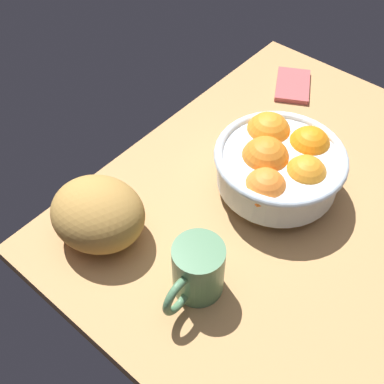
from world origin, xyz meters
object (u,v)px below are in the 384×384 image
at_px(fruit_bowl, 279,163).
at_px(mug, 197,271).
at_px(napkin_folded, 293,85).
at_px(bread_loaf, 98,214).

bearing_deg(fruit_bowl, mug, 5.27).
bearing_deg(mug, napkin_folded, -162.96).
bearing_deg(napkin_folded, mug, 17.04).
distance_m(bread_loaf, napkin_folded, 0.56).
height_order(fruit_bowl, bread_loaf, fruit_bowl).
relative_size(bread_loaf, napkin_folded, 1.33).
distance_m(fruit_bowl, mug, 0.25).
bearing_deg(mug, bread_loaf, -82.45).
distance_m(napkin_folded, mug, 0.55).
xyz_separation_m(fruit_bowl, napkin_folded, (-0.28, -0.14, -0.06)).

